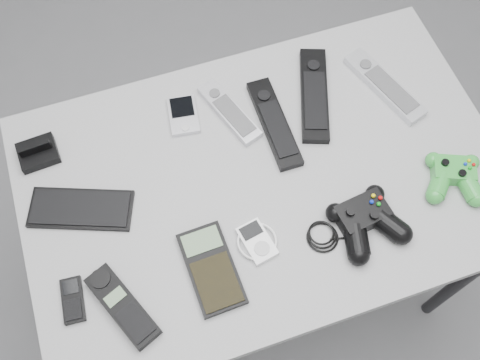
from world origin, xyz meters
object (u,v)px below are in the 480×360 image
object	(u,v)px
desk	(263,189)
remote_silver_a	(229,112)
controller_black	(366,219)
controller_green	(454,175)
remote_silver_b	(385,86)
remote_black_b	(314,94)
cordless_handset	(122,306)
pda_keyboard	(81,209)
mobile_phone	(73,300)
calculator	(211,268)
remote_black_a	(274,123)
mp3_player	(257,241)
pda	(183,115)

from	to	relation	value
desk	remote_silver_a	distance (m)	0.20
controller_black	remote_silver_a	bearing A→B (deg)	110.26
controller_green	remote_silver_b	bearing A→B (deg)	120.67
remote_black_b	remote_silver_b	world-z (taller)	remote_black_b
cordless_handset	controller_black	distance (m)	0.53
pda_keyboard	mobile_phone	bearing A→B (deg)	-85.25
calculator	remote_black_a	bearing A→B (deg)	47.71
calculator	mobile_phone	bearing A→B (deg)	172.62
desk	mobile_phone	size ratio (longest dim) A/B	11.62
desk	remote_black_a	world-z (taller)	remote_black_a
cordless_handset	mp3_player	size ratio (longest dim) A/B	2.00
cordless_handset	remote_black_b	bearing A→B (deg)	9.16
pda	remote_silver_a	size ratio (longest dim) A/B	0.53
remote_silver_a	remote_silver_b	world-z (taller)	remote_silver_b
calculator	mp3_player	bearing A→B (deg)	11.29
pda_keyboard	remote_black_a	world-z (taller)	remote_black_a
desk	mp3_player	distance (m)	0.17
mobile_phone	controller_black	size ratio (longest dim) A/B	0.36
controller_green	calculator	bearing A→B (deg)	-154.39
calculator	controller_black	xyz separation A→B (m)	(0.34, -0.01, 0.02)
desk	controller_black	world-z (taller)	controller_black
remote_black_b	mp3_player	bearing A→B (deg)	-109.51
remote_silver_a	calculator	xyz separation A→B (m)	(-0.16, -0.35, -0.00)
remote_silver_a	cordless_handset	size ratio (longest dim) A/B	1.06
remote_silver_b	mp3_player	xyz separation A→B (m)	(-0.42, -0.27, -0.00)
desk	pda	distance (m)	0.26
controller_black	controller_green	xyz separation A→B (m)	(0.23, 0.03, -0.00)
pda_keyboard	pda	size ratio (longest dim) A/B	2.16
pda	remote_black_b	world-z (taller)	remote_black_b
cordless_handset	mp3_player	world-z (taller)	cordless_handset
pda	mp3_player	world-z (taller)	same
mp3_player	remote_silver_a	bearing A→B (deg)	71.36
pda_keyboard	controller_green	distance (m)	0.82
mp3_player	controller_black	size ratio (longest dim) A/B	0.36
pda	controller_green	distance (m)	0.63
desk	remote_silver_b	distance (m)	0.39
desk	mp3_player	xyz separation A→B (m)	(-0.07, -0.14, 0.07)
mp3_player	controller_green	bearing A→B (deg)	-10.48
pda_keyboard	remote_silver_a	distance (m)	0.40
pda_keyboard	mp3_player	world-z (taller)	mp3_player
pda_keyboard	remote_black_b	size ratio (longest dim) A/B	0.85
desk	remote_black_b	world-z (taller)	remote_black_b
remote_silver_a	calculator	size ratio (longest dim) A/B	1.04
remote_silver_b	mobile_phone	size ratio (longest dim) A/B	2.52
remote_silver_a	remote_black_a	world-z (taller)	remote_black_a
remote_black_a	remote_black_b	distance (m)	0.13
pda	mp3_player	size ratio (longest dim) A/B	1.12
remote_silver_a	cordless_handset	xyz separation A→B (m)	(-0.35, -0.37, 0.00)
pda	remote_black_a	distance (m)	0.21
calculator	controller_green	size ratio (longest dim) A/B	1.36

